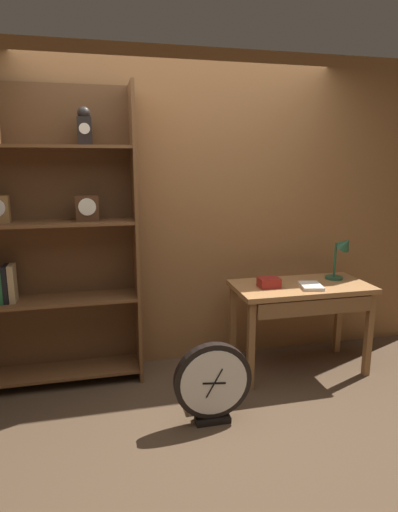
% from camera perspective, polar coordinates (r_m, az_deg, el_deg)
% --- Properties ---
extents(ground_plane, '(10.00, 10.00, 0.00)m').
position_cam_1_polar(ground_plane, '(2.93, 2.95, -23.57)').
color(ground_plane, '#4C3826').
extents(back_wood_panel, '(4.80, 0.05, 2.60)m').
position_cam_1_polar(back_wood_panel, '(3.61, -2.34, 5.74)').
color(back_wood_panel, brown).
rests_on(back_wood_panel, ground).
extents(bookshelf, '(1.36, 0.34, 2.28)m').
position_cam_1_polar(bookshelf, '(3.41, -20.33, 1.69)').
color(bookshelf, brown).
rests_on(bookshelf, ground).
extents(workbench, '(1.11, 0.56, 0.75)m').
position_cam_1_polar(workbench, '(3.60, 13.54, -5.37)').
color(workbench, '#9E6B3D').
rests_on(workbench, ground).
extents(desk_lamp, '(0.21, 0.21, 0.39)m').
position_cam_1_polar(desk_lamp, '(3.77, 18.56, 0.41)').
color(desk_lamp, '#1E472D').
rests_on(desk_lamp, workbench).
extents(toolbox_small, '(0.16, 0.12, 0.08)m').
position_cam_1_polar(toolbox_small, '(3.44, 9.30, -3.51)').
color(toolbox_small, maroon).
rests_on(toolbox_small, workbench).
extents(open_repair_manual, '(0.20, 0.25, 0.02)m').
position_cam_1_polar(open_repair_manual, '(3.51, 14.69, -3.87)').
color(open_repair_manual, silver).
rests_on(open_repair_manual, workbench).
extents(round_clock_large, '(0.53, 0.11, 0.57)m').
position_cam_1_polar(round_clock_large, '(2.96, 1.86, -16.53)').
color(round_clock_large, black).
rests_on(round_clock_large, ground).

